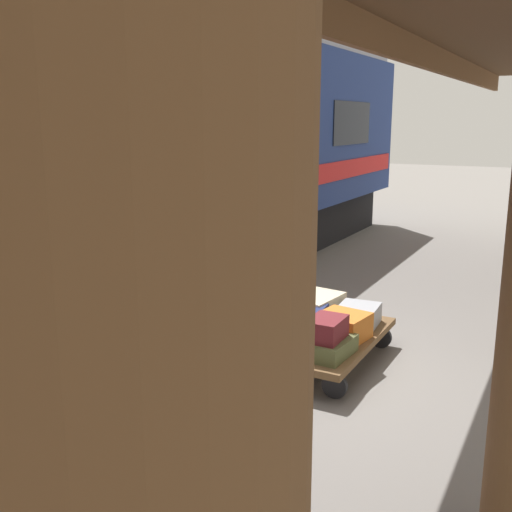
% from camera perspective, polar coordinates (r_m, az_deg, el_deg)
% --- Properties ---
extents(ground_plane, '(60.00, 60.00, 0.00)m').
position_cam_1_polar(ground_plane, '(6.10, 5.31, -11.52)').
color(ground_plane, slate).
extents(train_car, '(3.02, 18.74, 4.00)m').
position_cam_1_polar(train_car, '(7.64, -19.50, 8.75)').
color(train_car, navy).
rests_on(train_car, ground_plane).
extents(luggage_cart, '(1.14, 1.79, 0.31)m').
position_cam_1_polar(luggage_cart, '(6.38, 6.09, -7.80)').
color(luggage_cart, brown).
rests_on(luggage_cart, ground_plane).
extents(suitcase_orange_carryall, '(0.53, 0.51, 0.26)m').
position_cam_1_polar(suitcase_orange_carryall, '(6.24, 8.28, -6.62)').
color(suitcase_orange_carryall, '#CC6B23').
rests_on(suitcase_orange_carryall, luggage_cart).
extents(suitcase_olive_duffel, '(0.51, 0.58, 0.17)m').
position_cam_1_polar(suitcase_olive_duffel, '(5.82, 6.56, -8.52)').
color(suitcase_olive_duffel, brown).
rests_on(suitcase_olive_duffel, luggage_cart).
extents(suitcase_slate_roller, '(0.43, 0.48, 0.22)m').
position_cam_1_polar(suitcase_slate_roller, '(6.01, 2.05, -7.51)').
color(suitcase_slate_roller, '#4C515B').
rests_on(suitcase_slate_roller, luggage_cart).
extents(suitcase_cream_canvas, '(0.52, 0.69, 0.26)m').
position_cam_1_polar(suitcase_cream_canvas, '(6.85, 5.75, -4.79)').
color(suitcase_cream_canvas, beige).
rests_on(suitcase_cream_canvas, luggage_cart).
extents(suitcase_gray_aluminum, '(0.45, 0.48, 0.22)m').
position_cam_1_polar(suitcase_gray_aluminum, '(6.69, 9.76, -5.55)').
color(suitcase_gray_aluminum, '#9EA0A5').
rests_on(suitcase_gray_aluminum, luggage_cart).
extents(suitcase_navy_fabric, '(0.58, 0.68, 0.24)m').
position_cam_1_polar(suitcase_navy_fabric, '(6.42, 4.03, -6.06)').
color(suitcase_navy_fabric, navy).
rests_on(suitcase_navy_fabric, luggage_cart).
extents(suitcase_burgundy_valise, '(0.51, 0.63, 0.24)m').
position_cam_1_polar(suitcase_burgundy_valise, '(5.92, 1.73, -5.49)').
color(suitcase_burgundy_valise, maroon).
rests_on(suitcase_burgundy_valise, suitcase_slate_roller).
extents(suitcase_maroon_trunk, '(0.31, 0.42, 0.21)m').
position_cam_1_polar(suitcase_maroon_trunk, '(5.73, 6.74, -6.88)').
color(suitcase_maroon_trunk, maroon).
rests_on(suitcase_maroon_trunk, suitcase_olive_duffel).
extents(porter_in_overalls, '(0.73, 0.57, 1.70)m').
position_cam_1_polar(porter_in_overalls, '(6.45, -2.72, -1.40)').
color(porter_in_overalls, navy).
rests_on(porter_in_overalls, ground_plane).
extents(porter_by_door, '(0.73, 0.55, 1.70)m').
position_cam_1_polar(porter_by_door, '(6.77, -4.74, -0.74)').
color(porter_by_door, '#332D28').
rests_on(porter_by_door, ground_plane).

